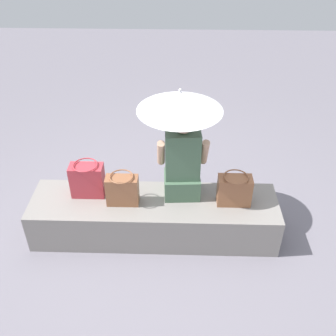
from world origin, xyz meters
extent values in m
plane|color=slate|center=(0.00, 0.00, 0.00)|extent=(14.00, 14.00, 0.00)
cube|color=gray|center=(0.00, 0.00, 0.21)|extent=(2.40, 0.61, 0.42)
cube|color=#47664C|center=(-0.27, -0.12, 0.53)|extent=(0.36, 0.30, 0.22)
cube|color=#47664C|center=(-0.27, -0.12, 0.88)|extent=(0.33, 0.22, 0.48)
sphere|color=tan|center=(-0.27, -0.12, 1.22)|extent=(0.20, 0.20, 0.20)
cylinder|color=tan|center=(-0.07, -0.11, 0.90)|extent=(0.08, 0.20, 0.32)
cylinder|color=tan|center=(-0.47, -0.13, 0.90)|extent=(0.08, 0.20, 0.32)
cylinder|color=#B7B7BC|center=(-0.23, -0.19, 0.94)|extent=(0.02, 0.02, 1.05)
cone|color=silver|center=(-0.23, -0.19, 1.39)|extent=(0.76, 0.76, 0.17)
sphere|color=#B7B7BC|center=(-0.23, -0.19, 1.49)|extent=(0.03, 0.03, 0.03)
cube|color=#B2333D|center=(0.64, -0.08, 0.59)|extent=(0.32, 0.16, 0.34)
torus|color=#B2333D|center=(0.64, -0.08, 0.77)|extent=(0.24, 0.24, 0.01)
cube|color=brown|center=(0.29, 0.03, 0.57)|extent=(0.30, 0.14, 0.30)
torus|color=brown|center=(0.29, 0.03, 0.73)|extent=(0.22, 0.22, 0.01)
cube|color=brown|center=(-0.76, 0.00, 0.56)|extent=(0.32, 0.16, 0.29)
torus|color=brown|center=(-0.76, 0.00, 0.73)|extent=(0.23, 0.23, 0.01)
camera|label=1|loc=(-0.22, 2.90, 2.90)|focal=42.16mm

